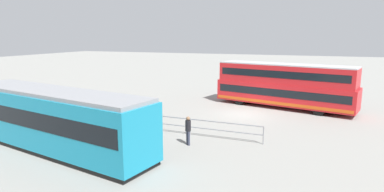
# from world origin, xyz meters

# --- Properties ---
(ground_plane) EXTENTS (160.00, 160.00, 0.00)m
(ground_plane) POSITION_xyz_m (0.00, 0.00, 0.00)
(ground_plane) COLOR gray
(double_decker_bus) EXTENTS (12.01, 5.33, 3.81)m
(double_decker_bus) POSITION_xyz_m (-2.69, -3.49, 1.96)
(double_decker_bus) COLOR red
(double_decker_bus) RESTS_ON ground
(tram_yellow) EXTENTS (12.99, 5.10, 3.32)m
(tram_yellow) POSITION_xyz_m (8.06, 11.62, 1.73)
(tram_yellow) COLOR teal
(tram_yellow) RESTS_ON ground
(pedestrian_near_railing) EXTENTS (0.44, 0.44, 1.61)m
(pedestrian_near_railing) POSITION_xyz_m (5.51, 5.79, 0.92)
(pedestrian_near_railing) COLOR black
(pedestrian_near_railing) RESTS_ON ground
(pedestrian_crossing) EXTENTS (0.45, 0.45, 1.67)m
(pedestrian_crossing) POSITION_xyz_m (1.50, 8.39, 0.96)
(pedestrian_crossing) COLOR #33384C
(pedestrian_crossing) RESTS_ON ground
(pedestrian_railing) EXTENTS (9.22, 0.29, 1.08)m
(pedestrian_railing) POSITION_xyz_m (2.05, 6.68, 0.75)
(pedestrian_railing) COLOR gray
(pedestrian_railing) RESTS_ON ground
(info_sign) EXTENTS (0.99, 0.16, 2.35)m
(info_sign) POSITION_xyz_m (6.84, 6.64, 1.61)
(info_sign) COLOR slate
(info_sign) RESTS_ON ground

